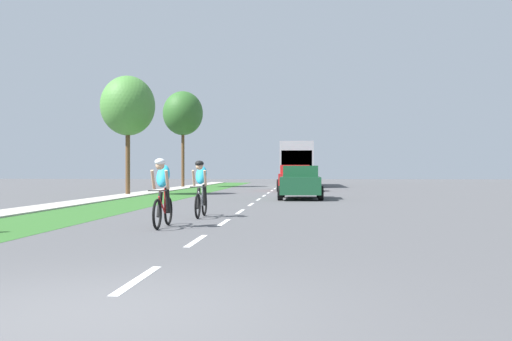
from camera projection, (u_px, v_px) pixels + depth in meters
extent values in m
plane|color=#4C4C4F|center=(258.00, 200.00, 25.09)|extent=(120.00, 120.00, 0.00)
cube|color=#2D6026|center=(151.00, 199.00, 25.48)|extent=(2.80, 70.00, 0.01)
cube|color=#B2ADA3|center=(106.00, 199.00, 25.66)|extent=(1.43, 70.00, 0.10)
cube|color=white|center=(138.00, 279.00, 6.75)|extent=(0.12, 1.80, 0.01)
cube|color=white|center=(196.00, 241.00, 10.47)|extent=(0.12, 1.80, 0.01)
cube|color=white|center=(224.00, 222.00, 14.19)|extent=(0.12, 1.80, 0.01)
cube|color=white|center=(240.00, 211.00, 17.91)|extent=(0.12, 1.80, 0.01)
cube|color=white|center=(251.00, 204.00, 21.63)|extent=(0.12, 1.80, 0.01)
cube|color=white|center=(258.00, 199.00, 25.35)|extent=(0.12, 1.80, 0.01)
cube|color=white|center=(264.00, 196.00, 29.07)|extent=(0.12, 1.80, 0.01)
cube|color=white|center=(268.00, 193.00, 32.79)|extent=(0.12, 1.80, 0.01)
cube|color=white|center=(272.00, 191.00, 36.51)|extent=(0.12, 1.80, 0.01)
cube|color=white|center=(275.00, 189.00, 40.24)|extent=(0.12, 1.80, 0.01)
cube|color=white|center=(277.00, 187.00, 43.96)|extent=(0.12, 1.80, 0.01)
cube|color=white|center=(279.00, 186.00, 47.68)|extent=(0.12, 1.80, 0.01)
cube|color=white|center=(281.00, 185.00, 51.40)|extent=(0.12, 1.80, 0.01)
cube|color=white|center=(282.00, 184.00, 55.12)|extent=(0.12, 1.80, 0.01)
torus|color=black|center=(168.00, 211.00, 13.47)|extent=(0.06, 0.68, 0.68)
torus|color=black|center=(157.00, 214.00, 12.43)|extent=(0.06, 0.68, 0.68)
cylinder|color=red|center=(162.00, 205.00, 12.85)|extent=(0.04, 0.59, 0.43)
cylinder|color=red|center=(165.00, 200.00, 13.13)|extent=(0.04, 0.04, 0.55)
cylinder|color=red|center=(162.00, 190.00, 12.90)|extent=(0.03, 0.55, 0.03)
cylinder|color=black|center=(157.00, 191.00, 12.45)|extent=(0.42, 0.02, 0.02)
ellipsoid|color=#26A5CC|center=(163.00, 176.00, 12.97)|extent=(0.30, 0.54, 0.63)
sphere|color=tan|center=(160.00, 165.00, 12.69)|extent=(0.20, 0.20, 0.20)
ellipsoid|color=white|center=(160.00, 162.00, 12.69)|extent=(0.24, 0.28, 0.16)
cylinder|color=tan|center=(153.00, 180.00, 12.70)|extent=(0.07, 0.26, 0.45)
cylinder|color=tan|center=(167.00, 180.00, 12.68)|extent=(0.07, 0.26, 0.45)
cylinder|color=black|center=(160.00, 204.00, 13.06)|extent=(0.10, 0.30, 0.60)
cylinder|color=black|center=(168.00, 200.00, 12.99)|extent=(0.10, 0.25, 0.61)
torus|color=black|center=(204.00, 204.00, 16.29)|extent=(0.06, 0.68, 0.68)
torus|color=black|center=(198.00, 206.00, 15.25)|extent=(0.06, 0.68, 0.68)
cylinder|color=#A5A8AD|center=(200.00, 199.00, 15.67)|extent=(0.04, 0.59, 0.43)
cylinder|color=#A5A8AD|center=(202.00, 195.00, 15.95)|extent=(0.04, 0.04, 0.55)
cylinder|color=#A5A8AD|center=(201.00, 187.00, 15.72)|extent=(0.03, 0.55, 0.03)
cylinder|color=black|center=(198.00, 187.00, 15.27)|extent=(0.42, 0.02, 0.02)
ellipsoid|color=#26A5CC|center=(201.00, 175.00, 15.79)|extent=(0.30, 0.54, 0.63)
sphere|color=tan|center=(199.00, 166.00, 15.51)|extent=(0.20, 0.20, 0.20)
ellipsoid|color=black|center=(199.00, 163.00, 15.51)|extent=(0.24, 0.28, 0.16)
cylinder|color=tan|center=(194.00, 178.00, 15.52)|extent=(0.07, 0.26, 0.45)
cylinder|color=tan|center=(205.00, 178.00, 15.50)|extent=(0.07, 0.26, 0.45)
cylinder|color=black|center=(198.00, 198.00, 15.88)|extent=(0.10, 0.30, 0.60)
cylinder|color=black|center=(205.00, 195.00, 15.81)|extent=(0.10, 0.25, 0.61)
cube|color=#194C2D|center=(301.00, 185.00, 25.85)|extent=(1.76, 4.30, 0.76)
cube|color=#194C2D|center=(301.00, 171.00, 26.00)|extent=(1.55, 2.24, 0.52)
cube|color=#1E2833|center=(301.00, 172.00, 25.03)|extent=(1.44, 0.08, 0.44)
cylinder|color=black|center=(280.00, 193.00, 24.59)|extent=(0.22, 0.64, 0.64)
cylinder|color=black|center=(321.00, 193.00, 24.45)|extent=(0.22, 0.64, 0.64)
cylinder|color=black|center=(282.00, 191.00, 27.25)|extent=(0.22, 0.64, 0.64)
cylinder|color=black|center=(319.00, 191.00, 27.11)|extent=(0.22, 0.64, 0.64)
cube|color=red|center=(295.00, 180.00, 36.16)|extent=(1.96, 5.10, 0.76)
cube|color=red|center=(295.00, 170.00, 35.40)|extent=(1.80, 1.78, 0.64)
cube|color=#1E2833|center=(295.00, 171.00, 34.69)|extent=(1.67, 0.08, 0.52)
cube|color=red|center=(282.00, 175.00, 37.25)|extent=(0.08, 2.81, 0.40)
cube|color=red|center=(309.00, 175.00, 37.10)|extent=(0.08, 2.81, 0.40)
cube|color=red|center=(296.00, 175.00, 38.66)|extent=(1.80, 0.08, 0.40)
cylinder|color=black|center=(279.00, 185.00, 34.72)|extent=(0.26, 0.76, 0.76)
cylinder|color=black|center=(311.00, 186.00, 34.56)|extent=(0.26, 0.76, 0.76)
cylinder|color=black|center=(281.00, 184.00, 37.77)|extent=(0.26, 0.76, 0.76)
cylinder|color=black|center=(310.00, 184.00, 37.61)|extent=(0.26, 0.76, 0.76)
cube|color=#A5A8AD|center=(297.00, 163.00, 47.09)|extent=(2.50, 11.60, 3.10)
cube|color=#1E2833|center=(297.00, 158.00, 47.09)|extent=(2.52, 10.67, 0.64)
cube|color=#1E2833|center=(297.00, 159.00, 41.34)|extent=(2.25, 0.06, 1.20)
cylinder|color=black|center=(281.00, 181.00, 43.44)|extent=(0.28, 0.96, 0.96)
cylinder|color=black|center=(313.00, 181.00, 43.24)|extent=(0.28, 0.96, 0.96)
cylinder|color=black|center=(284.00, 180.00, 50.38)|extent=(0.28, 0.96, 0.96)
cylinder|color=black|center=(312.00, 180.00, 50.17)|extent=(0.28, 0.96, 0.96)
cylinder|color=brown|center=(128.00, 161.00, 30.02)|extent=(0.24, 0.24, 3.60)
ellipsoid|color=#478438|center=(128.00, 106.00, 30.02)|extent=(2.89, 2.89, 3.17)
cylinder|color=brown|center=(183.00, 158.00, 43.80)|extent=(0.24, 0.24, 4.51)
ellipsoid|color=#2D6026|center=(183.00, 113.00, 43.80)|extent=(3.10, 3.10, 3.41)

